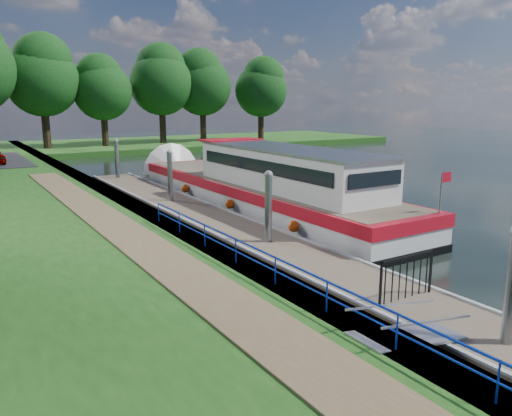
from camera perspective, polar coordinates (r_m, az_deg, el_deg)
ground at (r=12.30m, az=24.47°, el=-14.53°), size 160.00×160.00×0.00m
bank_edge at (r=22.50m, az=-13.28°, el=-0.86°), size 1.10×90.00×0.78m
far_bank at (r=61.89m, az=-11.64°, el=7.17°), size 60.00×18.00×0.60m
footpath at (r=15.40m, az=-11.40°, el=-5.12°), size 1.60×40.00×0.05m
blue_fence at (r=11.78m, az=4.97°, el=-7.68°), size 0.04×18.04×0.72m
pontoon at (r=21.69m, az=-5.14°, el=-1.61°), size 2.50×30.00×0.56m
mooring_piles at (r=21.46m, az=-5.20°, el=1.24°), size 0.30×27.30×3.55m
gangway at (r=10.94m, az=16.95°, el=-13.69°), size 2.58×1.00×0.92m
gate_panel at (r=13.08m, az=16.87°, el=-6.91°), size 1.85×0.05×1.15m
barge at (r=25.29m, az=-0.38°, el=2.49°), size 4.36×21.15×4.78m
horizon_trees at (r=55.15m, az=-24.46°, el=13.76°), size 54.38×10.03×12.87m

